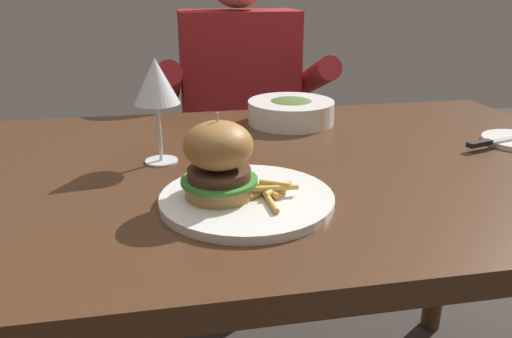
# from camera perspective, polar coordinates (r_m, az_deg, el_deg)

# --- Properties ---
(dining_table) EXTENTS (1.38, 0.84, 0.74)m
(dining_table) POSITION_cam_1_polar(r_m,az_deg,el_deg) (0.98, 1.08, -4.11)
(dining_table) COLOR #472B19
(dining_table) RESTS_ON ground
(main_plate) EXTENTS (0.27, 0.27, 0.01)m
(main_plate) POSITION_cam_1_polar(r_m,az_deg,el_deg) (0.77, -1.05, -3.44)
(main_plate) COLOR white
(main_plate) RESTS_ON dining_table
(burger_sandwich) EXTENTS (0.12, 0.12, 0.13)m
(burger_sandwich) POSITION_cam_1_polar(r_m,az_deg,el_deg) (0.75, -4.28, 1.10)
(burger_sandwich) COLOR #B78447
(burger_sandwich) RESTS_ON main_plate
(fries_pile) EXTENTS (0.08, 0.12, 0.02)m
(fries_pile) POSITION_cam_1_polar(r_m,az_deg,el_deg) (0.76, 1.67, -2.49)
(fries_pile) COLOR #E0B251
(fries_pile) RESTS_ON main_plate
(wine_glass) EXTENTS (0.08, 0.08, 0.20)m
(wine_glass) POSITION_cam_1_polar(r_m,az_deg,el_deg) (0.93, -11.35, 9.55)
(wine_glass) COLOR silver
(wine_glass) RESTS_ON dining_table
(table_knife) EXTENTS (0.23, 0.08, 0.01)m
(table_knife) POSITION_cam_1_polar(r_m,az_deg,el_deg) (1.16, 26.27, 3.00)
(table_knife) COLOR silver
(table_knife) RESTS_ON bread_plate
(soup_bowl) EXTENTS (0.21, 0.21, 0.06)m
(soup_bowl) POSITION_cam_1_polar(r_m,az_deg,el_deg) (1.21, 4.00, 6.64)
(soup_bowl) COLOR white
(soup_bowl) RESTS_ON dining_table
(diner_person) EXTENTS (0.51, 0.36, 1.18)m
(diner_person) POSITION_cam_1_polar(r_m,az_deg,el_deg) (1.66, -1.87, 3.14)
(diner_person) COLOR #282833
(diner_person) RESTS_ON ground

